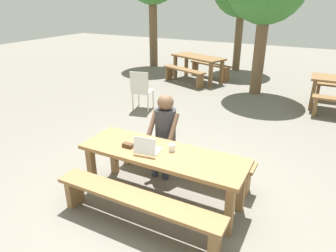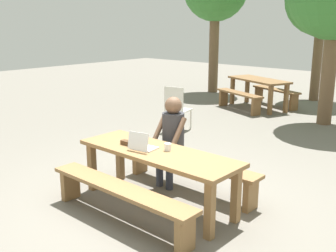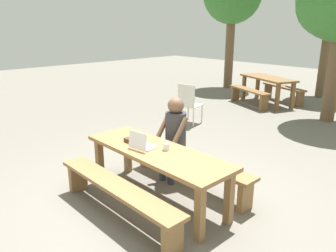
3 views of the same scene
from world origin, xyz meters
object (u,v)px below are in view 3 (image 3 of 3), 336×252
laptop (142,144)px  small_pouch (129,140)px  plastic_chair (189,103)px  picnic_table_rear (268,82)px  picnic_table_front (156,157)px  person_seated (174,132)px  tree_rear (332,4)px  coffee_mug (166,147)px

laptop → small_pouch: size_ratio=2.29×
plastic_chair → picnic_table_rear: bearing=-103.3°
laptop → picnic_table_front: bearing=-155.8°
picnic_table_front → picnic_table_rear: (-1.99, 6.00, 0.04)m
small_pouch → plastic_chair: plastic_chair is taller
laptop → plastic_chair: plastic_chair is taller
laptop → person_seated: (-0.13, 0.69, -0.03)m
person_seated → tree_rear: bearing=97.9°
plastic_chair → picnic_table_rear: (0.11, 3.18, 0.15)m
coffee_mug → picnic_table_rear: coffee_mug is taller
laptop → coffee_mug: laptop is taller
picnic_table_front → person_seated: 0.67m
picnic_table_front → coffee_mug: (0.09, 0.09, 0.15)m
picnic_table_front → plastic_chair: (-2.10, 2.82, -0.11)m
coffee_mug → picnic_table_rear: bearing=109.4°
small_pouch → coffee_mug: 0.58m
laptop → picnic_table_rear: size_ratio=0.17×
small_pouch → tree_rear: 8.47m
tree_rear → plastic_chair: bearing=-98.4°
picnic_table_front → laptop: bearing=-147.5°
small_pouch → laptop: bearing=-2.7°
laptop → picnic_table_rear: 6.37m
picnic_table_front → tree_rear: tree_rear is taller
laptop → plastic_chair: (-1.94, 2.92, -0.26)m
laptop → person_seated: person_seated is taller
person_seated → picnic_table_rear: size_ratio=0.66×
picnic_table_front → small_pouch: small_pouch is taller
small_pouch → picnic_table_rear: picnic_table_rear is taller
picnic_table_front → small_pouch: 0.48m
plastic_chair → picnic_table_rear: plastic_chair is taller
plastic_chair → picnic_table_rear: size_ratio=0.50×
person_seated → picnic_table_rear: 5.67m
coffee_mug → laptop: bearing=-143.2°
laptop → picnic_table_rear: (-1.83, 6.10, -0.12)m
small_pouch → picnic_table_rear: (-1.53, 6.09, -0.09)m
coffee_mug → person_seated: bearing=127.0°
picnic_table_rear → coffee_mug: bearing=-49.7°
coffee_mug → picnic_table_front: bearing=-136.7°
coffee_mug → picnic_table_rear: size_ratio=0.05×
coffee_mug → plastic_chair: size_ratio=0.10×
picnic_table_front → person_seated: person_seated is taller
picnic_table_front → tree_rear: (-1.32, 8.08, 2.21)m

